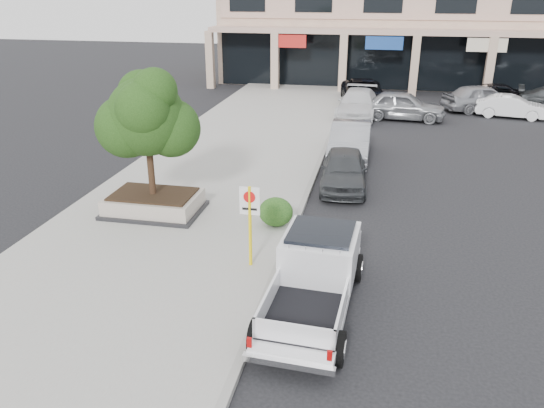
{
  "coord_description": "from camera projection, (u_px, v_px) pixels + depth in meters",
  "views": [
    {
      "loc": [
        0.9,
        -12.27,
        7.28
      ],
      "look_at": [
        -1.94,
        1.5,
        1.48
      ],
      "focal_mm": 35.0,
      "sensor_mm": 36.0,
      "label": 1
    }
  ],
  "objects": [
    {
      "name": "curb_car_b",
      "position": [
        350.0,
        142.0,
        23.74
      ],
      "size": [
        1.76,
        4.96,
        1.63
      ],
      "primitive_type": "imported",
      "rotation": [
        0.0,
        0.0,
        0.01
      ],
      "color": "gray",
      "rests_on": "ground"
    },
    {
      "name": "no_parking_sign",
      "position": [
        250.0,
        215.0,
        14.08
      ],
      "size": [
        0.55,
        0.09,
        2.3
      ],
      "color": "yellow",
      "rests_on": "sidewalk"
    },
    {
      "name": "lot_car_d",
      "position": [
        503.0,
        95.0,
        34.86
      ],
      "size": [
        4.82,
        2.26,
        1.33
      ],
      "primitive_type": "imported",
      "rotation": [
        0.0,
        0.0,
        1.56
      ],
      "color": "black",
      "rests_on": "ground"
    },
    {
      "name": "hedge",
      "position": [
        276.0,
        212.0,
        16.88
      ],
      "size": [
        1.1,
        0.99,
        0.93
      ],
      "primitive_type": "ellipsoid",
      "color": "#124015",
      "rests_on": "sidewalk"
    },
    {
      "name": "sidewalk",
      "position": [
        206.0,
        187.0,
        20.49
      ],
      "size": [
        8.0,
        52.0,
        0.15
      ],
      "primitive_type": "cube",
      "color": "gray",
      "rests_on": "ground"
    },
    {
      "name": "lot_car_e",
      "position": [
        482.0,
        98.0,
        33.01
      ],
      "size": [
        5.26,
        3.84,
        1.67
      ],
      "primitive_type": "imported",
      "rotation": [
        0.0,
        0.0,
        2.0
      ],
      "color": "gray",
      "rests_on": "ground"
    },
    {
      "name": "strip_mall",
      "position": [
        480.0,
        21.0,
        41.47
      ],
      "size": [
        40.55,
        12.43,
        9.5
      ],
      "color": "tan",
      "rests_on": "ground"
    },
    {
      "name": "curb_car_d",
      "position": [
        363.0,
        92.0,
        34.86
      ],
      "size": [
        3.41,
        6.08,
        1.61
      ],
      "primitive_type": "imported",
      "rotation": [
        0.0,
        0.0,
        0.13
      ],
      "color": "black",
      "rests_on": "ground"
    },
    {
      "name": "planter_tree",
      "position": [
        152.0,
        117.0,
        16.95
      ],
      "size": [
        2.9,
        2.55,
        4.0
      ],
      "color": "black",
      "rests_on": "planter"
    },
    {
      "name": "planter",
      "position": [
        154.0,
        203.0,
        17.95
      ],
      "size": [
        3.2,
        2.2,
        0.68
      ],
      "color": "black",
      "rests_on": "sidewalk"
    },
    {
      "name": "pickup_truck",
      "position": [
        313.0,
        280.0,
        12.52
      ],
      "size": [
        2.27,
        5.49,
        1.7
      ],
      "primitive_type": null,
      "rotation": [
        0.0,
        0.0,
        -0.05
      ],
      "color": "silver",
      "rests_on": "ground"
    },
    {
      "name": "curb_car_a",
      "position": [
        344.0,
        169.0,
        20.46
      ],
      "size": [
        1.99,
        4.39,
        1.46
      ],
      "primitive_type": "imported",
      "rotation": [
        0.0,
        0.0,
        0.06
      ],
      "color": "#323538",
      "rests_on": "ground"
    },
    {
      "name": "lot_car_b",
      "position": [
        511.0,
        107.0,
        31.4
      ],
      "size": [
        4.19,
        2.08,
        1.32
      ],
      "primitive_type": "imported",
      "rotation": [
        0.0,
        0.0,
        1.39
      ],
      "color": "white",
      "rests_on": "ground"
    },
    {
      "name": "curb_car_c",
      "position": [
        358.0,
        104.0,
        31.51
      ],
      "size": [
        2.45,
        5.54,
        1.58
      ],
      "primitive_type": "imported",
      "rotation": [
        0.0,
        0.0,
        -0.04
      ],
      "color": "silver",
      "rests_on": "ground"
    },
    {
      "name": "lot_car_a",
      "position": [
        403.0,
        105.0,
        30.88
      ],
      "size": [
        5.02,
        2.34,
        1.66
      ],
      "primitive_type": "imported",
      "rotation": [
        0.0,
        0.0,
        1.49
      ],
      "color": "gray",
      "rests_on": "ground"
    },
    {
      "name": "ground",
      "position": [
        332.0,
        282.0,
        14.06
      ],
      "size": [
        120.0,
        120.0,
        0.0
      ],
      "primitive_type": "plane",
      "color": "black",
      "rests_on": "ground"
    },
    {
      "name": "curb",
      "position": [
        307.0,
        195.0,
        19.75
      ],
      "size": [
        0.2,
        52.0,
        0.15
      ],
      "primitive_type": "cube",
      "color": "gray",
      "rests_on": "ground"
    }
  ]
}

